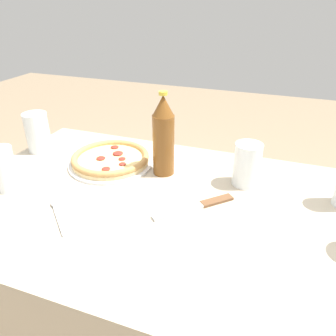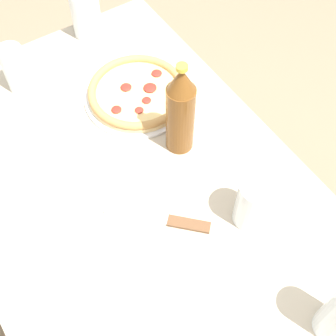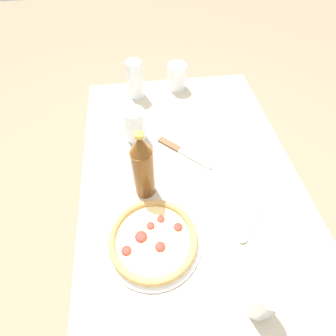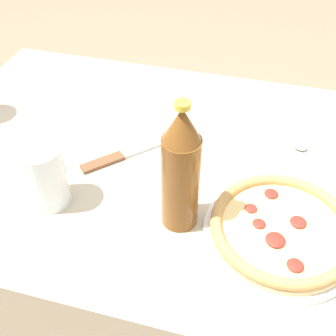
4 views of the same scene
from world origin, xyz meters
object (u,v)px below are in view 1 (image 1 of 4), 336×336
(beer_bottle, at_px, (163,136))
(knife, at_px, (198,206))
(glass_iced_tea, at_px, (5,171))
(glass_orange_juice, at_px, (38,134))
(pizza_margherita, at_px, (111,159))
(glass_cola, at_px, (247,167))
(spoon, at_px, (59,212))

(beer_bottle, distance_m, knife, 0.24)
(glass_iced_tea, bearing_deg, beer_bottle, -147.48)
(glass_iced_tea, bearing_deg, glass_orange_juice, -70.03)
(pizza_margherita, distance_m, knife, 0.36)
(glass_cola, relative_size, knife, 0.70)
(pizza_margherita, xyz_separation_m, glass_cola, (-0.43, -0.03, 0.04))
(beer_bottle, bearing_deg, knife, 135.92)
(knife, bearing_deg, pizza_margherita, -22.54)
(beer_bottle, height_order, spoon, beer_bottle)
(glass_cola, relative_size, beer_bottle, 0.50)
(pizza_margherita, distance_m, glass_cola, 0.43)
(glass_cola, xyz_separation_m, beer_bottle, (0.25, 0.02, 0.06))
(glass_iced_tea, height_order, spoon, glass_iced_tea)
(pizza_margherita, height_order, glass_orange_juice, glass_orange_juice)
(pizza_margherita, distance_m, glass_iced_tea, 0.31)
(spoon, bearing_deg, pizza_margherita, -88.36)
(pizza_margherita, relative_size, knife, 1.50)
(knife, distance_m, spoon, 0.35)
(glass_cola, bearing_deg, glass_iced_tea, 22.46)
(knife, relative_size, spoon, 1.38)
(spoon, bearing_deg, glass_orange_juice, -45.16)
(spoon, bearing_deg, glass_cola, -143.44)
(glass_orange_juice, bearing_deg, beer_bottle, 179.57)
(glass_cola, relative_size, glass_orange_juice, 0.93)
(glass_iced_tea, height_order, glass_cola, glass_iced_tea)
(beer_bottle, distance_m, spoon, 0.36)
(knife, bearing_deg, glass_cola, -120.92)
(glass_orange_juice, distance_m, spoon, 0.42)
(pizza_margherita, bearing_deg, beer_bottle, -177.42)
(knife, xyz_separation_m, spoon, (0.32, 0.15, 0.00))
(glass_iced_tea, distance_m, spoon, 0.22)
(glass_iced_tea, relative_size, glass_orange_juice, 0.95)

